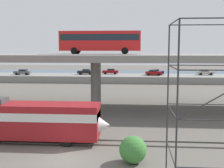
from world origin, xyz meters
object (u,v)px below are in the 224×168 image
at_px(parked_car_5, 23,72).
at_px(parked_car_3, 86,72).
at_px(scaffolding_tower, 210,104).
at_px(parked_car_0, 156,72).
at_px(train_locomotive, 28,119).
at_px(parked_car_2, 111,71).
at_px(parked_car_4, 153,72).
at_px(transit_bus_on_overpass, 100,40).
at_px(parked_car_1, 205,72).

bearing_deg(parked_car_5, parked_car_3, -172.22).
bearing_deg(scaffolding_tower, parked_car_0, 88.84).
bearing_deg(parked_car_3, train_locomotive, 93.39).
bearing_deg(parked_car_2, parked_car_4, 164.55).
height_order(transit_bus_on_overpass, parked_car_1, transit_bus_on_overpass).
relative_size(train_locomotive, parked_car_3, 3.76).
distance_m(parked_car_2, parked_car_3, 6.79).
distance_m(parked_car_0, parked_car_1, 13.01).
bearing_deg(parked_car_5, parked_car_4, -178.54).
relative_size(train_locomotive, parked_car_0, 3.88).
bearing_deg(parked_car_1, parked_car_4, -169.79).
distance_m(train_locomotive, transit_bus_on_overpass, 19.78).
bearing_deg(parked_car_2, parked_car_0, 176.40).
xyz_separation_m(train_locomotive, parked_car_3, (-3.07, 51.75, 0.35)).
bearing_deg(parked_car_0, scaffolding_tower, -91.16).
distance_m(scaffolding_tower, parked_car_5, 68.18).
distance_m(transit_bus_on_overpass, scaffolding_tower, 28.88).
distance_m(transit_bus_on_overpass, parked_car_5, 41.08).
relative_size(transit_bus_on_overpass, scaffolding_tower, 1.15).
distance_m(train_locomotive, parked_car_3, 51.84).
bearing_deg(scaffolding_tower, parked_car_2, 99.93).
xyz_separation_m(scaffolding_tower, parked_car_0, (1.26, 62.18, -3.12)).
bearing_deg(scaffolding_tower, transit_bus_on_overpass, 109.58).
xyz_separation_m(scaffolding_tower, parked_car_2, (-11.02, 62.95, -3.12)).
height_order(parked_car_0, parked_car_5, same).
bearing_deg(transit_bus_on_overpass, parked_car_3, 103.15).
height_order(scaffolding_tower, parked_car_4, scaffolding_tower).
xyz_separation_m(scaffolding_tower, parked_car_5, (-34.20, 58.90, -3.12)).
xyz_separation_m(parked_car_1, parked_car_3, (-31.85, -1.10, 0.00)).
relative_size(train_locomotive, parked_car_4, 3.86).
height_order(transit_bus_on_overpass, parked_car_2, transit_bus_on_overpass).
xyz_separation_m(transit_bus_on_overpass, scaffolding_tower, (9.57, -26.90, -4.38)).
height_order(parked_car_1, parked_car_4, same).
height_order(parked_car_3, parked_car_5, same).
bearing_deg(parked_car_1, parked_car_0, -179.59).
bearing_deg(scaffolding_tower, parked_car_1, 77.09).
xyz_separation_m(train_locomotive, parked_car_1, (28.78, 52.85, 0.35)).
relative_size(scaffolding_tower, parked_car_4, 2.50).
relative_size(train_locomotive, parked_car_5, 3.73).
relative_size(scaffolding_tower, parked_car_1, 2.46).
distance_m(transit_bus_on_overpass, parked_car_1, 43.31).
bearing_deg(parked_car_0, parked_car_3, -176.94).
relative_size(train_locomotive, parked_car_1, 3.81).
bearing_deg(parked_car_5, parked_car_0, -174.72).
xyz_separation_m(parked_car_0, parked_car_5, (-35.46, -3.28, 0.00)).
relative_size(parked_car_4, parked_car_5, 0.96).
relative_size(scaffolding_tower, parked_car_2, 2.43).
bearing_deg(parked_car_2, scaffolding_tower, 99.93).
height_order(parked_car_2, parked_car_3, same).
relative_size(parked_car_3, parked_car_4, 1.03).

